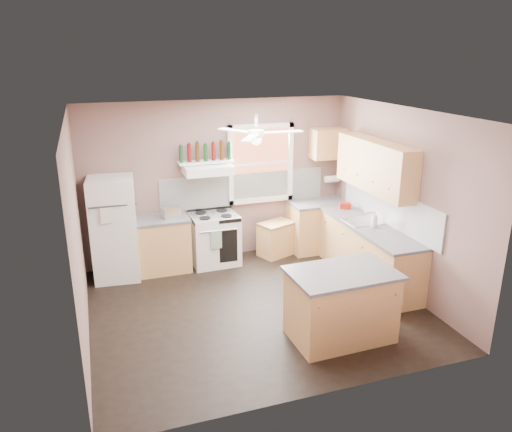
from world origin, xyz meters
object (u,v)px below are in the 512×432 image
object	(u,v)px
stove	(214,239)
island	(341,306)
refrigerator	(114,229)
cart	(276,239)
toaster	(171,212)

from	to	relation	value
stove	island	xyz separation A→B (m)	(0.92, -2.76, 0.00)
refrigerator	stove	distance (m)	1.64
stove	cart	xyz separation A→B (m)	(1.12, -0.00, -0.13)
refrigerator	toaster	size ratio (longest dim) A/B	5.79
cart	refrigerator	bearing A→B (deg)	159.72
cart	toaster	bearing A→B (deg)	160.35
toaster	cart	bearing A→B (deg)	-16.24
toaster	stove	world-z (taller)	toaster
refrigerator	island	bearing A→B (deg)	-42.11
toaster	cart	size ratio (longest dim) A/B	0.47
cart	island	size ratio (longest dim) A/B	0.49
refrigerator	cart	bearing A→B (deg)	5.79
refrigerator	stove	bearing A→B (deg)	6.42
refrigerator	island	xyz separation A→B (m)	(2.51, -2.72, -0.38)
toaster	stove	xyz separation A→B (m)	(0.71, 0.05, -0.56)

